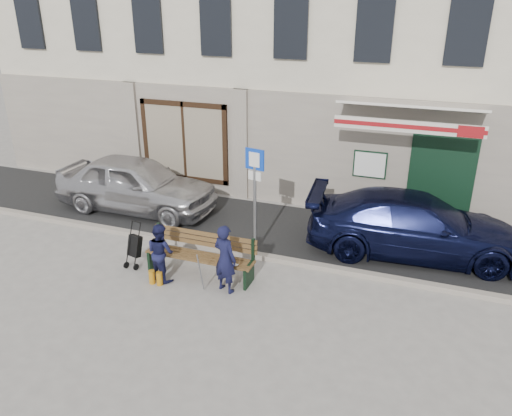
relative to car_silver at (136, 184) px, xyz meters
The scene contains 11 objects.
ground 4.90m from the car_silver, 38.58° to the right, with size 80.00×80.00×0.00m, color #9E9991.
asphalt_lane 3.86m from the car_silver, ahead, with size 60.00×3.20×0.01m, color #282828.
curb 4.14m from the car_silver, 21.86° to the right, with size 60.00×0.18×0.12m, color #9E9384.
building 7.85m from the car_silver, 55.14° to the left, with size 20.00×8.27×10.00m.
car_silver is the anchor object (origin of this frame).
car_navy 7.46m from the car_silver, ahead, with size 2.00×4.92×1.43m, color black.
parking_sign 4.32m from the car_silver, 18.43° to the right, with size 0.47×0.13×2.54m.
bench 4.17m from the car_silver, 39.54° to the right, with size 2.40×1.17×0.98m.
man 5.01m from the car_silver, 37.08° to the right, with size 0.53×0.35×1.45m, color #121332.
woman 3.99m from the car_silver, 50.25° to the right, with size 0.62×0.48×1.27m, color #16183D.
stroller 3.25m from the car_silver, 58.36° to the right, with size 0.35×0.45×1.02m.
Camera 1 is at (3.83, -8.01, 5.53)m, focal length 35.00 mm.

